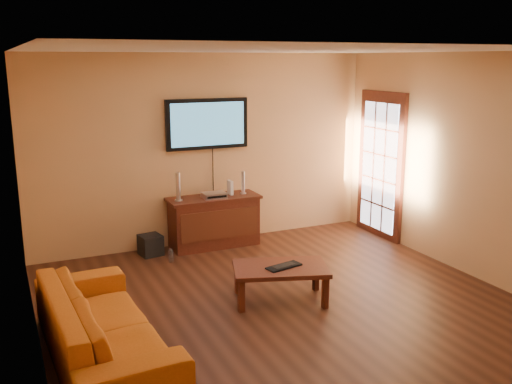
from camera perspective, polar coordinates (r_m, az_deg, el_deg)
ground_plane at (r=6.32m, az=3.03°, el=-11.30°), size 5.00×5.00×0.00m
room_walls at (r=6.38m, az=0.60°, el=4.81°), size 5.00×5.00×5.00m
french_door at (r=8.66m, az=12.35°, el=2.46°), size 0.07×1.02×2.22m
media_console at (r=8.13m, az=-4.21°, el=-2.94°), size 1.30×0.50×0.72m
television at (r=8.05m, az=-4.90°, el=6.80°), size 1.20×0.08×0.71m
coffee_table at (r=6.31m, az=2.45°, el=-7.89°), size 1.16×0.91×0.40m
sofa at (r=5.28m, az=-15.10°, el=-11.74°), size 0.76×2.25×0.87m
speaker_left at (r=7.82m, az=-7.78°, el=0.40°), size 0.11×0.11×0.39m
speaker_right at (r=8.16m, az=-1.30°, el=0.86°), size 0.09×0.09×0.33m
av_receiver at (r=7.98m, az=-4.20°, el=-0.31°), size 0.33×0.24×0.07m
game_console at (r=8.15m, az=-2.60°, el=0.46°), size 0.04×0.15×0.20m
subwoofer at (r=7.93m, az=-10.50°, el=-5.23°), size 0.32×0.32×0.28m
bottle at (r=7.63m, az=-8.50°, el=-6.31°), size 0.06×0.06×0.19m
keyboard at (r=6.27m, az=2.80°, el=-7.42°), size 0.43×0.24×0.02m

